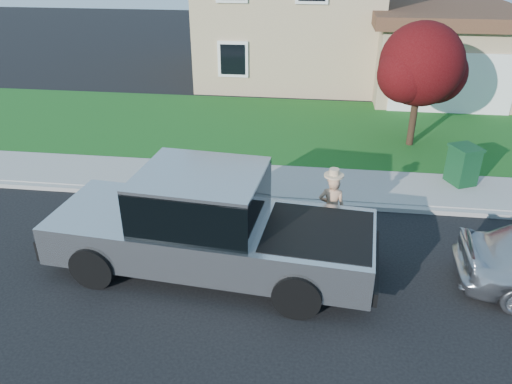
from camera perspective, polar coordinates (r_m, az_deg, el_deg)
ground at (r=10.73m, az=-2.17°, el=-8.46°), size 80.00×80.00×0.00m
curb at (r=13.06m, az=4.24°, el=-1.18°), size 40.00×0.20×0.12m
sidewalk at (r=14.03m, az=4.53°, el=1.00°), size 40.00×2.00×0.15m
lawn at (r=18.18m, az=5.37°, el=7.16°), size 40.00×7.00×0.10m
house at (r=25.16m, az=7.33°, el=19.98°), size 14.00×11.30×6.85m
pickup_truck at (r=10.16m, az=-5.34°, el=-3.89°), size 6.88×2.89×2.20m
woman at (r=11.29m, az=8.62°, el=-1.73°), size 0.60×0.43×1.79m
ornamental_tree at (r=16.67m, az=18.44°, el=13.27°), size 2.87×2.58×3.93m
trash_bin at (r=14.76m, az=22.57°, el=2.91°), size 0.92×0.96×1.08m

